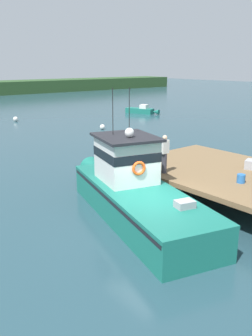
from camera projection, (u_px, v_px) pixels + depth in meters
ground_plane at (149, 228)px, 13.01m from camera, size 200.00×200.00×0.00m
dock at (231, 174)px, 15.63m from camera, size 6.00×9.00×1.20m
main_fishing_boat at (133, 190)px, 13.93m from camera, size 4.59×9.93×4.80m
crate_stack_near_edge at (251, 164)px, 16.00m from camera, size 0.71×0.62×0.40m
bait_bucket at (241, 179)px, 14.11m from camera, size 0.32×0.32×0.34m
deckhand_by_the_boat at (164, 153)px, 15.19m from camera, size 0.36×0.22×1.63m
moored_boat_outer_mooring at (142, 110)px, 42.70m from camera, size 2.28×4.17×1.06m
mooring_buoy_channel_marker at (102, 127)px, 32.38m from camera, size 0.45×0.45×0.45m
mooring_buoy_outer at (16, 119)px, 36.91m from camera, size 0.48×0.48×0.48m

